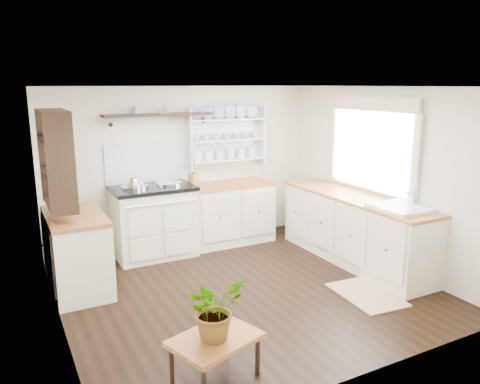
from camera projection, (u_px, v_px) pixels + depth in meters
name	position (u px, v px, depth m)	size (l,w,h in m)	color
floor	(245.00, 289.00, 5.44)	(4.00, 3.80, 0.01)	black
wall_back	(184.00, 167.00, 6.82)	(4.00, 0.02, 2.30)	beige
wall_right	(380.00, 177.00, 6.09)	(0.02, 3.80, 2.30)	beige
wall_left	(54.00, 216.00, 4.28)	(0.02, 3.80, 2.30)	beige
ceiling	(246.00, 87.00, 4.93)	(4.00, 3.80, 0.01)	white
window	(371.00, 144.00, 6.10)	(0.08, 1.55, 1.22)	white
aga_cooker	(154.00, 220.00, 6.42)	(1.10, 0.76, 1.01)	silver
back_cabinets	(230.00, 212.00, 6.99)	(1.27, 0.63, 0.90)	white
right_cabinets	(354.00, 228.00, 6.20)	(0.62, 2.43, 0.90)	white
belfast_sink	(399.00, 218.00, 5.47)	(0.55, 0.60, 0.45)	white
left_cabinets	(77.00, 251.00, 5.34)	(0.62, 1.13, 0.90)	white
plate_rack	(225.00, 137.00, 6.99)	(1.20, 0.22, 0.90)	white
high_shelf	(158.00, 115.00, 6.36)	(1.50, 0.29, 0.16)	black
left_shelving	(56.00, 158.00, 5.04)	(0.28, 0.80, 1.05)	black
kettle	(134.00, 186.00, 6.07)	(0.18, 0.18, 0.22)	silver
utensil_crock	(193.00, 180.00, 6.69)	(0.14, 0.14, 0.16)	#9F673A
center_table	(215.00, 342.00, 3.71)	(0.80, 0.67, 0.37)	brown
potted_plant	(215.00, 308.00, 3.64)	(0.45, 0.39, 0.50)	#3F7233
floor_rug	(366.00, 295.00, 5.27)	(0.55, 0.85, 0.02)	#9B745A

